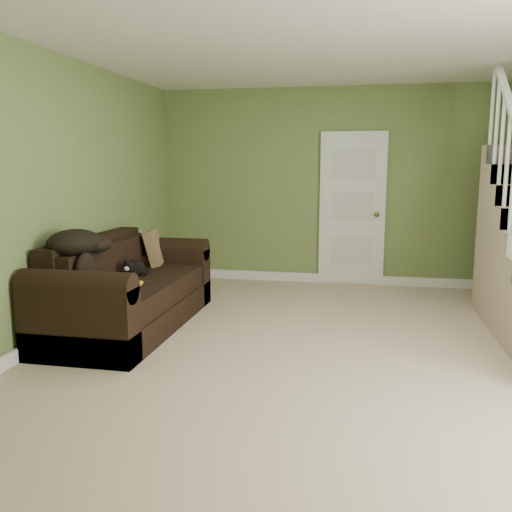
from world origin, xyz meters
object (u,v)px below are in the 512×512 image
at_px(cat, 134,269).
at_px(sofa, 126,293).
at_px(side_table, 138,277).
at_px(banana, 140,284).

bearing_deg(cat, sofa, -103.61).
relative_size(sofa, cat, 5.21).
xyz_separation_m(sofa, side_table, (-0.25, 0.86, -0.03)).
bearing_deg(side_table, sofa, -73.76).
height_order(sofa, side_table, sofa).
relative_size(sofa, banana, 13.37).
relative_size(side_table, cat, 1.93).
bearing_deg(cat, banana, -59.31).
height_order(cat, banana, cat).
xyz_separation_m(side_table, cat, (0.28, -0.72, 0.25)).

